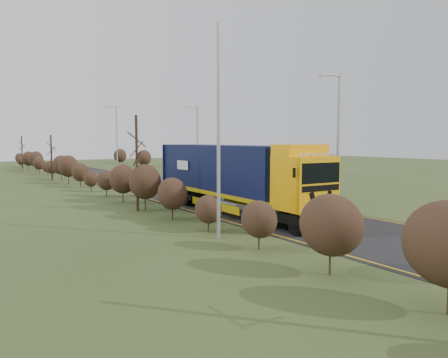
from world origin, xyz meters
name	(u,v)px	position (x,y,z in m)	size (l,w,h in m)	color
ground	(257,211)	(0.00, 0.00, 0.00)	(160.00, 160.00, 0.00)	#34451D
road	(185,194)	(0.00, 10.00, 0.01)	(8.00, 120.00, 0.02)	black
layby	(195,181)	(6.50, 20.00, 0.01)	(6.00, 18.00, 0.02)	#2D2A28
lane_markings	(187,194)	(0.00, 9.69, 0.03)	(7.52, 116.00, 0.01)	gold
hedgerow	(124,180)	(-6.00, 7.89, 1.62)	(2.24, 102.04, 6.05)	black
lorry	(233,174)	(-1.84, 0.02, 2.43)	(2.99, 15.41, 4.28)	black
car_red_hatchback	(215,178)	(6.28, 15.41, 0.65)	(1.54, 3.83, 1.30)	#A70808
car_blue_sedan	(198,172)	(8.50, 22.98, 0.66)	(1.40, 4.02, 1.32)	#0B0C3D
streetlight_near	(337,134)	(5.69, -1.31, 4.90)	(1.90, 0.18, 8.90)	#9DA0A3
streetlight_mid	(197,141)	(5.71, 18.19, 4.42)	(1.73, 0.18, 8.08)	#9DA0A3
streetlight_far	(116,134)	(5.67, 43.57, 5.35)	(2.05, 0.19, 9.67)	#9DA0A3
left_pole	(219,133)	(-6.28, -5.37, 4.83)	(0.16, 0.16, 9.65)	#9DA0A3
speed_sign	(198,167)	(4.88, 16.50, 1.75)	(0.68, 0.10, 2.47)	#9DA0A3
warning_board	(169,168)	(5.80, 25.30, 1.14)	(0.72, 0.11, 1.88)	#9DA0A3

